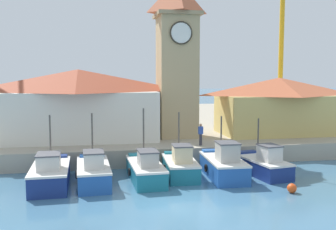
% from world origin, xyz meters
% --- Properties ---
extents(ground_plane, '(300.00, 300.00, 0.00)m').
position_xyz_m(ground_plane, '(0.00, 0.00, 0.00)').
color(ground_plane, teal).
extents(quay_wharf, '(120.00, 40.00, 1.29)m').
position_xyz_m(quay_wharf, '(0.00, 28.77, 0.65)').
color(quay_wharf, '#A89E89').
rests_on(quay_wharf, ground).
extents(fishing_boat_far_left, '(2.33, 5.28, 4.15)m').
position_xyz_m(fishing_boat_far_left, '(-6.64, 5.29, 0.75)').
color(fishing_boat_far_left, navy).
rests_on(fishing_boat_far_left, ground).
extents(fishing_boat_left_outer, '(2.14, 5.18, 4.21)m').
position_xyz_m(fishing_boat_left_outer, '(-4.16, 5.36, 0.75)').
color(fishing_boat_left_outer, '#2356A8').
rests_on(fishing_boat_left_outer, ground).
extents(fishing_boat_left_inner, '(2.09, 5.29, 4.45)m').
position_xyz_m(fishing_boat_left_inner, '(-0.98, 5.51, 0.71)').
color(fishing_boat_left_inner, '#196B7F').
rests_on(fishing_boat_left_inner, ground).
extents(fishing_boat_mid_left, '(2.13, 4.61, 4.11)m').
position_xyz_m(fishing_boat_mid_left, '(1.33, 6.06, 0.74)').
color(fishing_boat_mid_left, '#196B7F').
rests_on(fishing_boat_mid_left, ground).
extents(fishing_boat_center, '(2.26, 4.99, 3.87)m').
position_xyz_m(fishing_boat_center, '(4.00, 5.33, 0.82)').
color(fishing_boat_center, '#2356A8').
rests_on(fishing_boat_center, ground).
extents(fishing_boat_mid_right, '(2.61, 4.75, 3.66)m').
position_xyz_m(fishing_boat_mid_right, '(6.73, 5.52, 0.71)').
color(fishing_boat_mid_right, navy).
rests_on(fishing_boat_mid_right, ground).
extents(clock_tower, '(3.60, 3.60, 14.56)m').
position_xyz_m(clock_tower, '(2.75, 14.21, 8.16)').
color(clock_tower, tan).
rests_on(clock_tower, quay_wharf).
extents(warehouse_left, '(12.81, 6.99, 5.65)m').
position_xyz_m(warehouse_left, '(-5.35, 14.56, 4.18)').
color(warehouse_left, silver).
rests_on(warehouse_left, quay_wharf).
extents(warehouse_right, '(10.62, 5.84, 4.96)m').
position_xyz_m(warehouse_right, '(11.96, 14.23, 3.83)').
color(warehouse_right, tan).
rests_on(warehouse_right, quay_wharf).
extents(port_crane_far, '(2.00, 7.71, 18.86)m').
position_xyz_m(port_crane_far, '(17.48, 25.40, 8.18)').
color(port_crane_far, '#976E11').
rests_on(port_crane_far, quay_wharf).
extents(mooring_buoy, '(0.53, 0.53, 0.53)m').
position_xyz_m(mooring_buoy, '(6.71, 1.54, 0.27)').
color(mooring_buoy, '#E54C19').
rests_on(mooring_buoy, ground).
extents(dock_worker_near_tower, '(0.34, 0.22, 1.62)m').
position_xyz_m(dock_worker_near_tower, '(3.65, 9.75, 2.14)').
color(dock_worker_near_tower, '#33333D').
rests_on(dock_worker_near_tower, quay_wharf).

